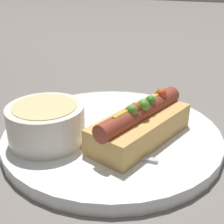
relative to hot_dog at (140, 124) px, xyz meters
name	(u,v)px	position (x,y,z in m)	size (l,w,h in m)	color
ground_plane	(112,141)	(0.01, 0.04, -0.04)	(4.00, 4.00, 0.00)	slate
dinner_plate	(112,136)	(0.01, 0.04, -0.03)	(0.30, 0.30, 0.02)	white
hot_dog	(140,124)	(0.00, 0.00, 0.00)	(0.16, 0.10, 0.06)	tan
soup_bowl	(46,122)	(-0.05, 0.11, 0.00)	(0.10, 0.10, 0.05)	silver
spoon	(59,141)	(-0.05, 0.09, -0.02)	(0.03, 0.18, 0.01)	#B7B7BC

